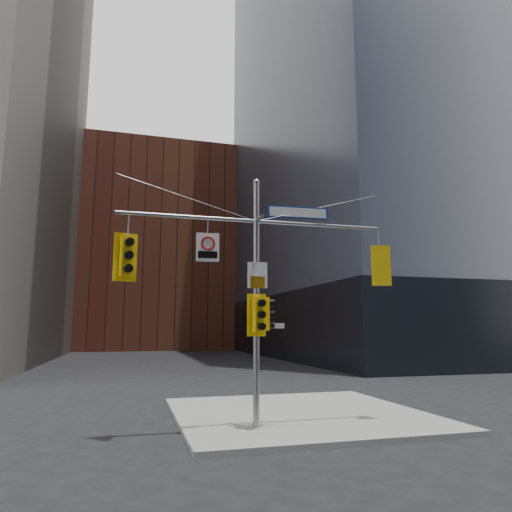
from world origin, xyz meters
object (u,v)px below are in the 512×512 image
traffic_light_west_arm (127,256)px  street_sign_blade (298,213)px  traffic_light_pole_side (267,314)px  regulatory_sign_arm (208,246)px  traffic_light_east_arm (379,266)px  traffic_light_pole_front (259,315)px  signal_assembly (256,274)px

traffic_light_west_arm → street_sign_blade: bearing=-14.9°
traffic_light_west_arm → traffic_light_pole_side: size_ratio=1.40×
traffic_light_west_arm → regulatory_sign_arm: regulatory_sign_arm is taller
traffic_light_east_arm → regulatory_sign_arm: size_ratio=1.54×
traffic_light_west_arm → traffic_light_pole_front: size_ratio=1.12×
traffic_light_west_arm → traffic_light_pole_side: (3.95, -0.02, -1.52)m
traffic_light_west_arm → regulatory_sign_arm: 2.23m
traffic_light_west_arm → street_sign_blade: street_sign_blade is taller
signal_assembly → traffic_light_east_arm: signal_assembly is taller
traffic_light_pole_side → street_sign_blade: size_ratio=0.50×
signal_assembly → traffic_light_west_arm: (-3.64, 0.01, 0.38)m
traffic_light_east_arm → traffic_light_pole_side: 4.01m
traffic_light_pole_side → regulatory_sign_arm: 2.59m
traffic_light_pole_side → signal_assembly: bearing=103.2°
signal_assembly → street_sign_blade: 2.34m
traffic_light_pole_side → street_sign_blade: (1.00, 0.01, 3.07)m
traffic_light_east_arm → traffic_light_pole_side: traffic_light_east_arm is taller
street_sign_blade → signal_assembly: bearing=-176.1°
traffic_light_pole_side → traffic_light_pole_front: bearing=143.3°
traffic_light_pole_side → traffic_light_pole_front: (-0.32, -0.26, -0.04)m
traffic_light_west_arm → traffic_light_pole_front: bearing=-19.2°
traffic_light_pole_front → regulatory_sign_arm: regulatory_sign_arm is taller
traffic_light_pole_front → regulatory_sign_arm: size_ratio=1.46×
signal_assembly → traffic_light_east_arm: bearing=0.0°
traffic_light_west_arm → traffic_light_pole_side: 4.24m
street_sign_blade → traffic_light_east_arm: bearing=3.7°
traffic_light_west_arm → traffic_light_east_arm: 7.66m
traffic_light_east_arm → traffic_light_pole_front: traffic_light_east_arm is taller
signal_assembly → street_sign_blade: signal_assembly is taller
traffic_light_pole_side → regulatory_sign_arm: size_ratio=1.16×
street_sign_blade → traffic_light_west_arm: bearing=-176.4°
traffic_light_east_arm → street_sign_blade: (-2.71, 0.00, 1.55)m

